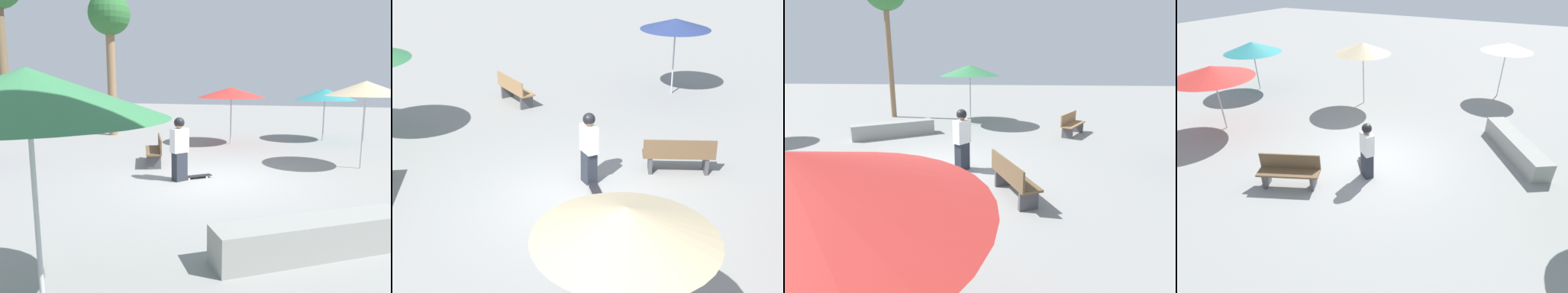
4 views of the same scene
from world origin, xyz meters
TOP-DOWN VIEW (x-y plane):
  - ground_plane at (0.00, 0.00)m, footprint 60.00×60.00m
  - skater_main at (0.78, 0.21)m, footprint 0.44×0.48m
  - skateboard at (0.42, -0.11)m, footprint 0.75×0.65m
  - concrete_ledge at (-2.35, 3.69)m, footprint 2.88×2.13m
  - bench_near at (2.06, -1.39)m, footprint 1.04×1.64m
  - bench_far at (4.45, 4.45)m, footprint 1.18×1.60m
  - shade_umbrella_red at (0.53, -5.69)m, footprint 2.67×2.67m
  - shade_umbrella_green at (0.31, 6.18)m, footprint 2.62×2.62m

SIDE VIEW (x-z plane):
  - ground_plane at x=0.00m, z-range 0.00..0.00m
  - skateboard at x=0.42m, z-range 0.02..0.09m
  - concrete_ledge at x=-2.35m, z-range 0.00..0.54m
  - bench_near at x=2.06m, z-range 0.00..0.85m
  - bench_far at x=4.45m, z-range 0.00..0.85m
  - skater_main at x=0.78m, z-range 0.06..1.67m
  - shade_umbrella_red at x=0.53m, z-range 0.92..3.16m
  - shade_umbrella_green at x=0.31m, z-range 1.07..3.69m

